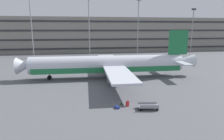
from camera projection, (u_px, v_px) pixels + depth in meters
The scene contains 12 objects.
ground_plane at pixel (94, 77), 42.63m from camera, with size 600.00×600.00×0.00m, color #5B5B60.
terminal_structure at pixel (86, 34), 91.52m from camera, with size 158.51×16.35×15.32m.
airliner at pixel (110, 65), 41.27m from camera, with size 37.77×30.49×10.02m.
light_mast_left at pixel (31, 16), 72.79m from camera, with size 1.80×0.50×26.16m.
light_mast_center_left at pixel (89, 23), 76.52m from camera, with size 1.80×0.50×22.02m.
light_mast_center_right at pixel (138, 23), 79.54m from camera, with size 1.80×0.50×22.12m.
light_mast_right at pixel (192, 27), 83.56m from camera, with size 1.80×0.50×18.75m.
suitcase_laid_flat at pixel (127, 104), 26.30m from camera, with size 0.47×0.41×0.82m.
suitcase_silver at pixel (117, 107), 25.71m from camera, with size 0.59×0.82×0.28m.
backpack_large at pixel (139, 109), 25.03m from camera, with size 0.35×0.39×0.47m.
backpack_orange at pixel (121, 104), 26.79m from camera, with size 0.23×0.35×0.46m.
baggage_cart at pixel (148, 106), 25.34m from camera, with size 3.36×1.68×0.82m.
Camera 1 is at (-2.48, -41.51, 10.30)m, focal length 31.21 mm.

